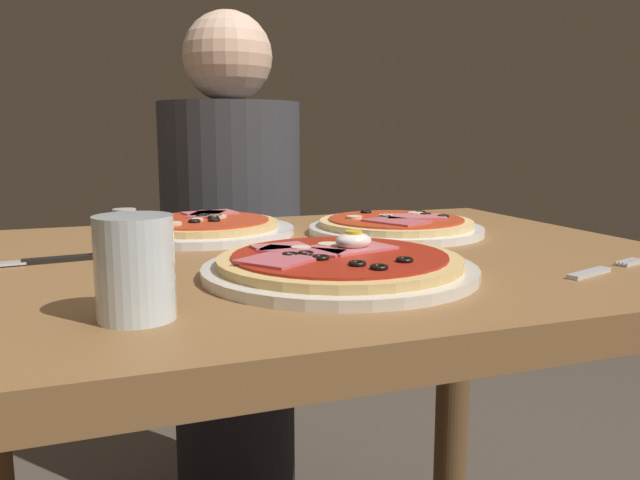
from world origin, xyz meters
TOP-DOWN VIEW (x-y plane):
  - dining_table at (0.00, 0.00)m, footprint 1.00×0.75m
  - pizza_foreground at (-0.01, -0.14)m, footprint 0.31×0.31m
  - pizza_across_left at (0.20, 0.11)m, footprint 0.28×0.28m
  - pizza_across_right at (-0.10, 0.21)m, footprint 0.29×0.29m
  - water_glass_near at (-0.24, -0.24)m, footprint 0.07×0.07m
  - fork at (0.29, -0.23)m, footprint 0.15×0.07m
  - knife at (-0.34, 0.05)m, footprint 0.20×0.04m
  - salt_shaker at (-0.23, 0.03)m, footprint 0.03×0.03m
  - diner_person at (0.05, 0.66)m, footprint 0.32×0.32m

SIDE VIEW (x-z plane):
  - diner_person at x=0.05m, z-range -0.03..1.15m
  - dining_table at x=0.00m, z-range 0.24..0.99m
  - fork at x=0.29m, z-range 0.75..0.76m
  - knife at x=-0.34m, z-range 0.75..0.76m
  - pizza_across_right at x=-0.10m, z-range 0.75..0.78m
  - pizza_across_left at x=0.20m, z-range 0.75..0.78m
  - pizza_foreground at x=-0.01m, z-range 0.74..0.79m
  - salt_shaker at x=-0.23m, z-range 0.75..0.82m
  - water_glass_near at x=-0.24m, z-range 0.75..0.84m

